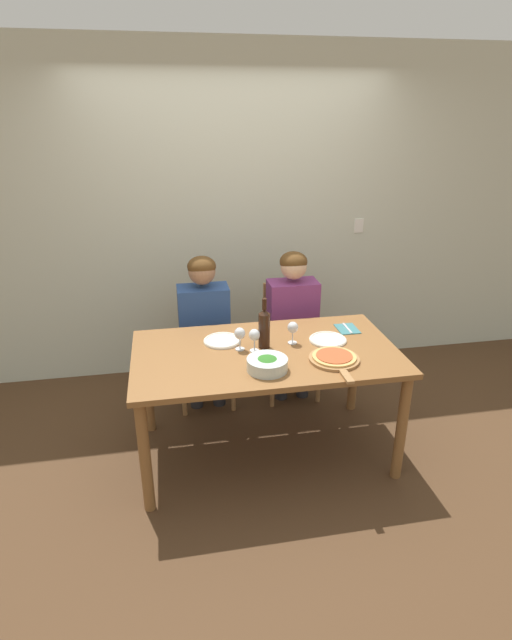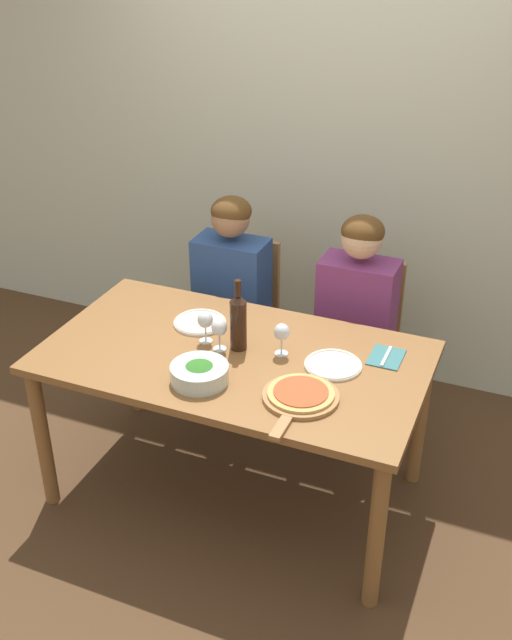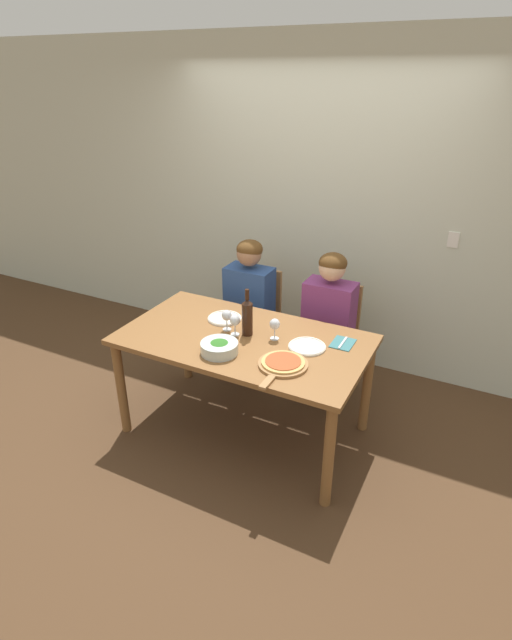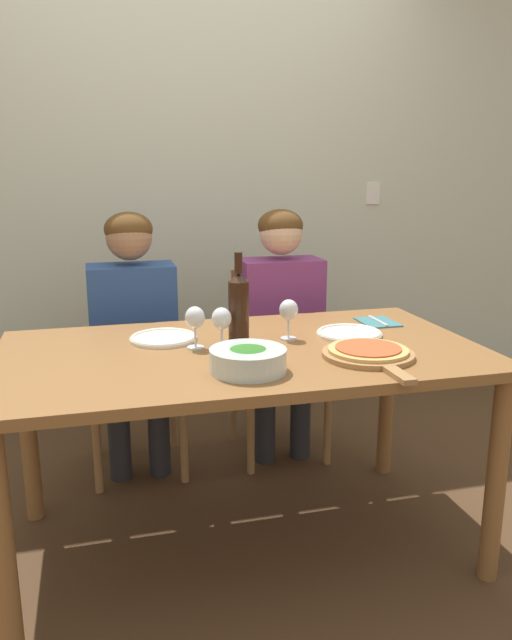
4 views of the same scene
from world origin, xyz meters
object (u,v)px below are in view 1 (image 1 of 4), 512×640
object	(u,v)px
chair_right	(289,335)
dinner_plate_left	(222,340)
broccoli_bowl	(267,364)
fork_on_napkin	(347,329)
chair_left	(204,342)
person_man	(293,313)
pizza_on_board	(335,359)
dinner_plate_right	(328,340)
wine_glass_left	(240,335)
wine_glass_centre	(254,336)
wine_bottle	(264,328)
wine_glass_right	(293,329)
person_woman	(204,319)

from	to	relation	value
chair_right	dinner_plate_left	world-z (taller)	chair_right
broccoli_bowl	fork_on_napkin	xyz separation A→B (m)	(0.67, 0.47, -0.03)
chair_left	broccoli_bowl	size ratio (longest dim) A/B	3.74
person_man	pizza_on_board	bearing A→B (deg)	-88.33
chair_left	chair_right	distance (m)	0.69
chair_left	dinner_plate_right	size ratio (longest dim) A/B	3.68
dinner_plate_left	dinner_plate_right	xyz separation A→B (m)	(0.69, -0.11, 0.00)
chair_left	broccoli_bowl	bearing A→B (deg)	-74.69
broccoli_bowl	pizza_on_board	bearing A→B (deg)	4.81
wine_glass_left	chair_left	bearing A→B (deg)	102.84
wine_glass_centre	chair_right	bearing A→B (deg)	61.78
chair_left	person_man	xyz separation A→B (m)	(0.69, -0.11, 0.24)
dinner_plate_right	chair_right	bearing A→B (deg)	95.83
chair_left	dinner_plate_left	bearing A→B (deg)	-83.05
dinner_plate_left	pizza_on_board	distance (m)	0.75
chair_left	dinner_plate_left	size ratio (longest dim) A/B	3.68
wine_bottle	dinner_plate_left	bearing A→B (deg)	153.22
dinner_plate_left	fork_on_napkin	size ratio (longest dim) A/B	1.37
pizza_on_board	fork_on_napkin	size ratio (longest dim) A/B	2.50
dinner_plate_right	fork_on_napkin	bearing A→B (deg)	39.13
dinner_plate_right	dinner_plate_left	bearing A→B (deg)	170.59
chair_right	dinner_plate_left	bearing A→B (deg)	-134.37
person_man	dinner_plate_right	bearing A→B (deg)	-83.15
chair_left	wine_bottle	bearing A→B (deg)	-66.33
person_man	dinner_plate_left	xyz separation A→B (m)	(-0.61, -0.52, 0.06)
wine_glass_centre	wine_bottle	bearing A→B (deg)	32.24
wine_glass_centre	fork_on_napkin	size ratio (longest dim) A/B	0.84
person_man	wine_glass_right	size ratio (longest dim) A/B	8.03
dinner_plate_left	wine_glass_centre	bearing A→B (deg)	-43.30
wine_glass_right	person_woman	bearing A→B (deg)	130.29
wine_glass_centre	fork_on_napkin	distance (m)	0.74
dinner_plate_left	wine_bottle	bearing A→B (deg)	-26.78
wine_glass_left	wine_glass_right	xyz separation A→B (m)	(0.35, 0.03, 0.00)
chair_right	wine_bottle	distance (m)	0.94
chair_left	wine_glass_right	world-z (taller)	wine_glass_right
wine_glass_right	wine_bottle	bearing A→B (deg)	-173.04
wine_bottle	dinner_plate_right	size ratio (longest dim) A/B	1.36
fork_on_napkin	dinner_plate_left	bearing A→B (deg)	-177.27
person_woman	person_man	distance (m)	0.69
wine_bottle	wine_glass_left	size ratio (longest dim) A/B	2.21
chair_left	dinner_plate_left	distance (m)	0.70
broccoli_bowl	wine_glass_right	bearing A→B (deg)	54.07
wine_glass_left	dinner_plate_right	bearing A→B (deg)	1.96
wine_glass_left	person_woman	bearing A→B (deg)	104.95
pizza_on_board	broccoli_bowl	bearing A→B (deg)	-175.19
chair_right	dinner_plate_right	distance (m)	0.80
chair_left	wine_glass_left	size ratio (longest dim) A/B	6.01
chair_right	pizza_on_board	world-z (taller)	chair_right
dinner_plate_left	chair_left	bearing A→B (deg)	96.95
chair_left	person_woman	distance (m)	0.27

